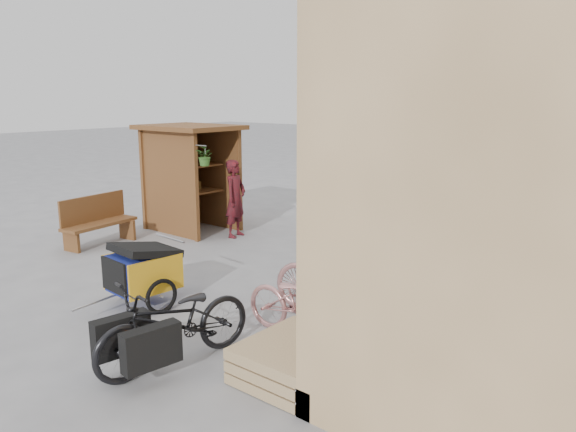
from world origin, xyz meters
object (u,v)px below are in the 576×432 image
Objects in this scene: bench at (97,220)px; bike_5 at (423,245)px; bike_3 at (386,252)px; bike_2 at (395,266)px; shopping_carts at (529,208)px; person_kiosk at (235,199)px; bike_0 at (305,304)px; pallet_stack at (295,360)px; cargo_bike at (173,324)px; child_trailer at (143,269)px; bike_4 at (415,247)px; bike_1 at (333,279)px; bike_7 at (458,230)px; kiosk at (187,163)px; bike_6 at (436,235)px.

bike_5 is at bearing 16.55° from bench.
bike_3 is at bearing 7.39° from bench.
bike_2 is 0.91× the size of bike_3.
bench is 0.96× the size of shopping_carts.
person_kiosk is 5.48m from bike_0.
person_kiosk is at bearing 50.74° from bike_0.
cargo_bike reaches higher than pallet_stack.
shopping_carts is 1.04× the size of child_trailer.
bench is at bearing -136.57° from shopping_carts.
bike_4 is at bearing -101.17° from person_kiosk.
pallet_stack is 0.71× the size of bench.
child_trailer is at bearing 161.59° from cargo_bike.
child_trailer is at bearing -168.36° from person_kiosk.
bike_0 is 0.85m from bike_1.
cargo_bike reaches higher than bike_0.
person_kiosk is at bearing 120.56° from child_trailer.
child_trailer is at bearing 109.36° from bike_1.
bench is 7.31m from bike_7.
kiosk reaches higher than bike_5.
bike_3 is 2.44m from bike_7.
bike_3 is at bearing -100.27° from shopping_carts.
bike_2 is 1.42m from bike_5.
pallet_stack is at bearing -143.75° from person_kiosk.
bike_5 is (-0.73, -3.53, -0.22)m from shopping_carts.
bike_0 is at bearing -94.27° from shopping_carts.
bike_5 is at bearing 11.38° from bike_3.
shopping_carts is at bearing -17.05° from bike_1.
cargo_bike is 1.23× the size of person_kiosk.
bike_3 is (-0.31, 2.55, 0.07)m from bike_0.
bike_7 reaches higher than bike_4.
bike_4 is (2.35, 4.03, -0.11)m from child_trailer.
bike_6 is (4.12, 1.23, -0.40)m from person_kiosk.
bike_2 is at bearing -114.29° from bike_3.
bike_5 is 0.88× the size of bike_6.
bike_4 is 1.00m from bike_6.
pallet_stack is at bearing -23.32° from bench.
bike_3 is at bearing 39.74° from bike_2.
cargo_bike is at bearing -167.92° from bike_6.
bike_2 is 2.72m from bike_7.
bike_4 is at bearing 100.16° from pallet_stack.
bike_0 is 4.45m from bike_6.
cargo_bike is at bearing -151.51° from pallet_stack.
person_kiosk is 4.22m from bike_4.
shopping_carts is 8.40m from child_trailer.
bike_0 is at bearing -16.74° from bench.
bench reaches higher than bike_5.
child_trailer is 1.00× the size of bike_6.
cargo_bike is at bearing -156.20° from person_kiosk.
bike_0 is (0.70, 1.55, -0.05)m from cargo_bike.
bike_1 is 1.11× the size of bike_2.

